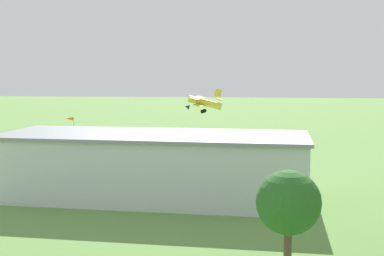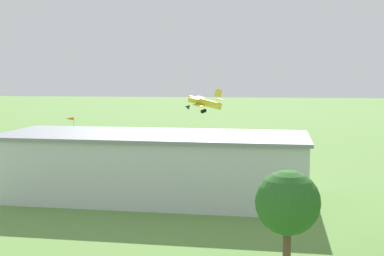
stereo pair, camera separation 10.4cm
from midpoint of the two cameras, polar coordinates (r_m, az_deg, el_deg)
ground_plane at (r=85.35m, az=2.23°, el=-2.88°), size 400.00×400.00×0.00m
hangar at (r=55.02m, az=-4.28°, el=-4.22°), size 33.07×13.37×6.97m
biplane at (r=86.25m, az=1.32°, el=2.86°), size 6.61×7.34×4.14m
car_red at (r=67.36m, az=10.45°, el=-4.69°), size 2.74×4.83×1.61m
car_grey at (r=72.48m, az=-15.75°, el=-4.09°), size 2.28×4.17×1.52m
person_by_parked_cars at (r=73.09m, az=-6.43°, el=-3.79°), size 0.53×0.53×1.63m
person_crossing_taxiway at (r=72.27m, az=-8.84°, el=-3.98°), size 0.53×0.53×1.54m
tree_near_perimeter_road at (r=35.16m, az=10.69°, el=-8.21°), size 4.38×4.38×6.94m
windsock at (r=86.59m, az=-13.36°, el=0.72°), size 1.46×0.86×6.20m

